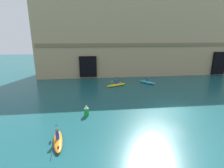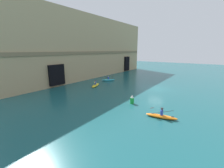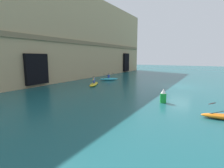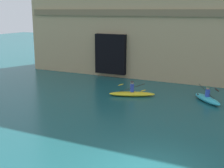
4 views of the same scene
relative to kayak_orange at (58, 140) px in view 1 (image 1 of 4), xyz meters
name	(u,v)px [view 1 (image 1 of 4)]	position (x,y,z in m)	size (l,w,h in m)	color
ground_plane	(174,111)	(11.37, 4.48, -0.21)	(120.00, 120.00, 0.00)	#195156
cliff_bluff	(147,38)	(14.02, 23.92, 7.01)	(42.86, 8.12, 14.49)	tan
kayak_orange	(58,140)	(0.00, 0.00, 0.00)	(1.21, 3.15, 1.08)	orange
kayak_yellow	(116,85)	(6.45, 14.49, 0.00)	(3.48, 2.08, 1.14)	yellow
kayak_cyan	(147,82)	(11.80, 15.42, 0.04)	(2.50, 2.68, 1.19)	#33B2C6
marker_buoy	(86,111)	(2.03, 4.39, 0.32)	(0.49, 0.49, 1.15)	green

